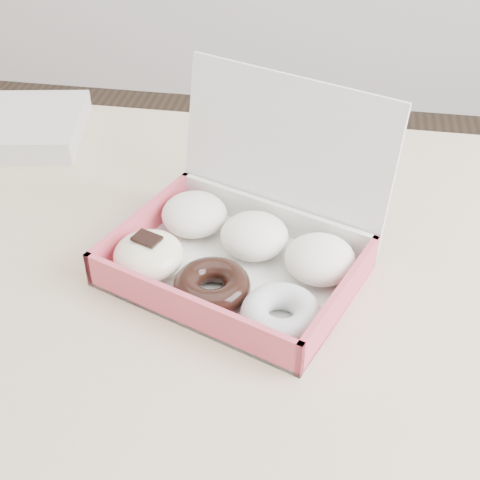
# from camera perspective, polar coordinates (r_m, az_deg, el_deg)

# --- Properties ---
(table) EXTENTS (1.20, 0.80, 0.75)m
(table) POSITION_cam_1_polar(r_m,az_deg,el_deg) (1.00, -6.71, -3.90)
(table) COLOR #C9B784
(table) RESTS_ON ground
(donut_box) EXTENTS (0.39, 0.36, 0.23)m
(donut_box) POSITION_cam_1_polar(r_m,az_deg,el_deg) (0.88, -0.08, -0.56)
(donut_box) COLOR white
(donut_box) RESTS_ON table
(newspapers) EXTENTS (0.29, 0.25, 0.04)m
(newspapers) POSITION_cam_1_polar(r_m,az_deg,el_deg) (1.26, -19.11, 9.16)
(newspapers) COLOR silver
(newspapers) RESTS_ON table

